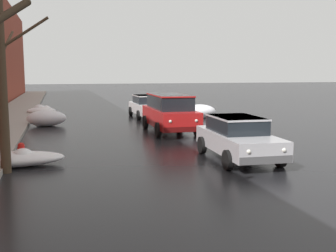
% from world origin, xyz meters
% --- Properties ---
extents(snow_bank_near_corner_left, '(2.05, 1.31, 0.85)m').
position_xyz_m(snow_bank_near_corner_left, '(-4.04, 19.16, 0.41)').
color(snow_bank_near_corner_left, white).
rests_on(snow_bank_near_corner_left, ground).
extents(snow_bank_along_left_kerb, '(2.88, 1.32, 0.74)m').
position_xyz_m(snow_bank_along_left_kerb, '(4.85, 21.72, 0.27)').
color(snow_bank_along_left_kerb, white).
rests_on(snow_bank_along_left_kerb, ground).
extents(snow_bank_mid_block_left, '(1.91, 1.22, 0.68)m').
position_xyz_m(snow_bank_mid_block_left, '(-4.49, 25.61, 0.27)').
color(snow_bank_mid_block_left, white).
rests_on(snow_bank_mid_block_left, ground).
extents(snow_bank_near_corner_right, '(2.13, 1.43, 0.86)m').
position_xyz_m(snow_bank_near_corner_right, '(5.17, 20.64, 0.42)').
color(snow_bank_near_corner_right, white).
rests_on(snow_bank_near_corner_right, ground).
extents(snow_bank_along_right_kerb, '(3.11, 1.18, 0.60)m').
position_xyz_m(snow_bank_along_right_kerb, '(-4.84, 9.65, 0.24)').
color(snow_bank_along_right_kerb, white).
rests_on(snow_bank_along_right_kerb, ground).
extents(bare_tree_second_along_sidewalk, '(2.26, 3.20, 5.71)m').
position_xyz_m(bare_tree_second_along_sidewalk, '(-4.88, 8.85, 2.96)').
color(bare_tree_second_along_sidewalk, '#423323').
rests_on(bare_tree_second_along_sidewalk, ground).
extents(sedan_silver_approaching_near_lane, '(2.01, 4.21, 1.42)m').
position_xyz_m(sedan_silver_approaching_near_lane, '(2.31, 8.78, 0.75)').
color(sedan_silver_approaching_near_lane, '#B7B7BC').
rests_on(sedan_silver_approaching_near_lane, ground).
extents(suv_red_parked_kerbside_close, '(2.07, 4.85, 1.82)m').
position_xyz_m(suv_red_parked_kerbside_close, '(1.77, 15.27, 0.99)').
color(suv_red_parked_kerbside_close, red).
rests_on(suv_red_parked_kerbside_close, ground).
extents(sedan_white_parked_kerbside_mid, '(1.86, 4.35, 1.42)m').
position_xyz_m(sedan_white_parked_kerbside_mid, '(2.10, 21.86, 0.75)').
color(sedan_white_parked_kerbside_mid, silver).
rests_on(sedan_white_parked_kerbside_mid, ground).
extents(fire_hydrant, '(0.42, 0.22, 0.71)m').
position_xyz_m(fire_hydrant, '(-4.53, 9.78, 0.36)').
color(fire_hydrant, red).
rests_on(fire_hydrant, ground).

